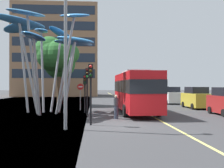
# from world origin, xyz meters

# --- Properties ---
(ground) EXTENTS (120.00, 240.00, 0.10)m
(ground) POSITION_xyz_m (-0.63, 0.00, -0.05)
(ground) COLOR #38383A
(red_bus) EXTENTS (2.96, 10.22, 3.64)m
(red_bus) POSITION_xyz_m (1.93, 6.80, 1.99)
(red_bus) COLOR red
(red_bus) RESTS_ON ground
(leaf_sculpture) EXTENTS (8.66, 10.20, 8.56)m
(leaf_sculpture) POSITION_xyz_m (-5.72, 7.16, 6.66)
(leaf_sculpture) COLOR #9EA0A5
(leaf_sculpture) RESTS_ON ground
(traffic_light_kerb_near) EXTENTS (0.28, 0.42, 3.64)m
(traffic_light_kerb_near) POSITION_xyz_m (-1.80, 0.08, 2.64)
(traffic_light_kerb_near) COLOR black
(traffic_light_kerb_near) RESTS_ON ground
(traffic_light_kerb_far) EXTENTS (0.28, 0.42, 3.75)m
(traffic_light_kerb_far) POSITION_xyz_m (-2.16, 5.37, 2.71)
(traffic_light_kerb_far) COLOR black
(traffic_light_kerb_far) RESTS_ON ground
(traffic_light_island_mid) EXTENTS (0.28, 0.42, 3.27)m
(traffic_light_island_mid) POSITION_xyz_m (-2.41, 7.46, 2.38)
(traffic_light_island_mid) COLOR black
(traffic_light_island_mid) RESTS_ON ground
(car_parked_far) EXTENTS (2.03, 4.50, 2.23)m
(car_parked_far) POSITION_xyz_m (9.03, 11.29, 1.06)
(car_parked_far) COLOR gold
(car_parked_far) RESTS_ON ground
(car_side_street) EXTENTS (2.04, 3.84, 2.20)m
(car_side_street) POSITION_xyz_m (8.42, 18.17, 1.04)
(car_side_street) COLOR silver
(car_side_street) RESTS_ON ground
(car_far_side) EXTENTS (2.06, 4.45, 2.22)m
(car_far_side) POSITION_xyz_m (8.89, 25.00, 1.04)
(car_far_side) COLOR silver
(car_far_side) RESTS_ON ground
(street_lamp) EXTENTS (1.90, 0.44, 7.68)m
(street_lamp) POSITION_xyz_m (-2.71, -1.31, 4.92)
(street_lamp) COLOR gray
(street_lamp) RESTS_ON ground
(tree_pavement_near) EXTENTS (5.36, 5.27, 8.24)m
(tree_pavement_near) POSITION_xyz_m (-6.07, 16.29, 5.79)
(tree_pavement_near) COLOR brown
(tree_pavement_near) RESTS_ON ground
(pedestrian) EXTENTS (0.34, 0.34, 1.72)m
(pedestrian) POSITION_xyz_m (-0.04, 3.05, 0.86)
(pedestrian) COLOR #2D3342
(pedestrian) RESTS_ON ground
(no_entry_sign) EXTENTS (0.60, 0.12, 2.56)m
(no_entry_sign) POSITION_xyz_m (-2.92, 9.79, 1.70)
(no_entry_sign) COLOR gray
(no_entry_sign) RESTS_ON ground
(backdrop_building) EXTENTS (18.32, 14.25, 20.21)m
(backdrop_building) POSITION_xyz_m (-10.06, 47.75, 10.11)
(backdrop_building) COLOR #936B4C
(backdrop_building) RESTS_ON ground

